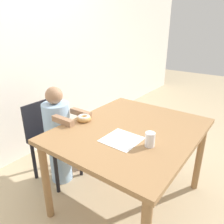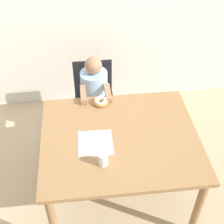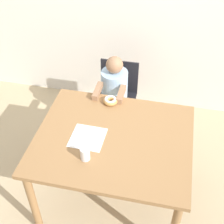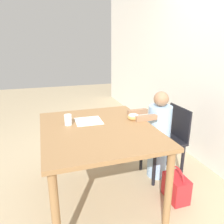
{
  "view_description": "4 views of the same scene",
  "coord_description": "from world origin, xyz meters",
  "px_view_note": "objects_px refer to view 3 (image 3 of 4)",
  "views": [
    {
      "loc": [
        -1.34,
        -0.8,
        1.51
      ],
      "look_at": [
        -0.04,
        0.15,
        0.86
      ],
      "focal_mm": 35.0,
      "sensor_mm": 36.0,
      "label": 1
    },
    {
      "loc": [
        -0.24,
        -1.62,
        2.44
      ],
      "look_at": [
        -0.04,
        0.15,
        0.86
      ],
      "focal_mm": 50.0,
      "sensor_mm": 36.0,
      "label": 2
    },
    {
      "loc": [
        0.34,
        -1.62,
        2.44
      ],
      "look_at": [
        -0.04,
        0.15,
        0.86
      ],
      "focal_mm": 50.0,
      "sensor_mm": 36.0,
      "label": 3
    },
    {
      "loc": [
        1.8,
        -0.44,
        1.47
      ],
      "look_at": [
        -0.04,
        0.15,
        0.86
      ],
      "focal_mm": 35.0,
      "sensor_mm": 36.0,
      "label": 4
    }
  ],
  "objects_px": {
    "chair": "(116,99)",
    "cup": "(85,154)",
    "donut": "(110,100)",
    "child_figure": "(114,101)",
    "handbag": "(153,135)"
  },
  "relations": [
    {
      "from": "chair",
      "to": "cup",
      "type": "relative_size",
      "value": 7.97
    },
    {
      "from": "chair",
      "to": "handbag",
      "type": "relative_size",
      "value": 2.28
    },
    {
      "from": "child_figure",
      "to": "cup",
      "type": "relative_size",
      "value": 9.85
    },
    {
      "from": "donut",
      "to": "cup",
      "type": "relative_size",
      "value": 1.22
    },
    {
      "from": "chair",
      "to": "cup",
      "type": "bearing_deg",
      "value": -90.19
    },
    {
      "from": "cup",
      "to": "donut",
      "type": "bearing_deg",
      "value": 86.65
    },
    {
      "from": "chair",
      "to": "donut",
      "type": "relative_size",
      "value": 6.51
    },
    {
      "from": "donut",
      "to": "cup",
      "type": "distance_m",
      "value": 0.65
    },
    {
      "from": "child_figure",
      "to": "donut",
      "type": "xyz_separation_m",
      "value": [
        0.03,
        -0.32,
        0.27
      ]
    },
    {
      "from": "chair",
      "to": "cup",
      "type": "distance_m",
      "value": 1.13
    },
    {
      "from": "child_figure",
      "to": "handbag",
      "type": "height_order",
      "value": "child_figure"
    },
    {
      "from": "child_figure",
      "to": "donut",
      "type": "bearing_deg",
      "value": -83.89
    },
    {
      "from": "child_figure",
      "to": "handbag",
      "type": "xyz_separation_m",
      "value": [
        0.42,
        -0.01,
        -0.36
      ]
    },
    {
      "from": "chair",
      "to": "donut",
      "type": "distance_m",
      "value": 0.54
    },
    {
      "from": "handbag",
      "to": "cup",
      "type": "height_order",
      "value": "cup"
    }
  ]
}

